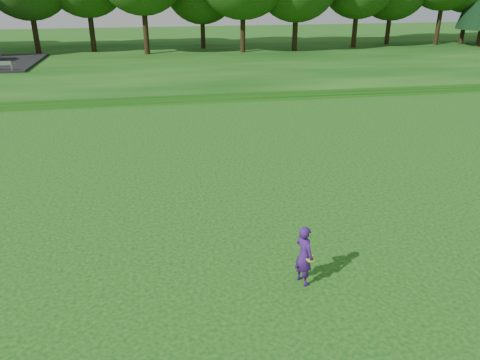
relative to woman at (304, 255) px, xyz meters
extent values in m
plane|color=#0C420C|center=(-1.67, 0.37, -0.83)|extent=(140.00, 140.00, 0.00)
cube|color=#0C420C|center=(-1.67, 34.37, -0.53)|extent=(130.00, 30.00, 0.60)
cube|color=gray|center=(-1.67, 20.37, -0.81)|extent=(130.00, 1.60, 0.04)
imported|color=#3C1769|center=(0.00, 0.00, 0.00)|extent=(0.60, 0.71, 1.66)
cylinder|color=#9BEE25|center=(0.12, -0.14, -0.02)|extent=(0.24, 0.23, 0.12)
camera|label=1|loc=(-3.34, -9.84, 6.58)|focal=35.00mm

